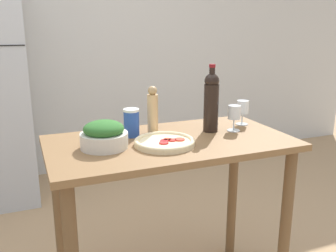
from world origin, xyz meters
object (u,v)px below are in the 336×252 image
object	(u,v)px
salad_bowl	(104,135)
salt_canister	(131,123)
pepper_mill	(153,111)
wine_bottle	(211,101)
wine_glass_far	(243,109)
homemade_pizza	(165,142)
wine_glass_near	(234,114)

from	to	relation	value
salad_bowl	salt_canister	size ratio (longest dim) A/B	1.54
pepper_mill	salt_canister	world-z (taller)	pepper_mill
wine_bottle	salt_canister	xyz separation A→B (m)	(-0.40, 0.06, -0.09)
wine_bottle	wine_glass_far	size ratio (longest dim) A/B	2.57
pepper_mill	homemade_pizza	world-z (taller)	pepper_mill
wine_glass_near	wine_glass_far	world-z (taller)	same
wine_bottle	salt_canister	size ratio (longest dim) A/B	2.49
wine_bottle	salad_bowl	bearing A→B (deg)	-173.46
salt_canister	salad_bowl	bearing A→B (deg)	-142.35
homemade_pizza	wine_glass_far	bearing A→B (deg)	19.11
wine_glass_far	homemade_pizza	xyz separation A→B (m)	(-0.52, -0.18, -0.07)
wine_glass_near	homemade_pizza	bearing A→B (deg)	-167.91
pepper_mill	salad_bowl	xyz separation A→B (m)	(-0.27, -0.13, -0.06)
wine_glass_far	homemade_pizza	size ratio (longest dim) A/B	0.48
wine_glass_near	homemade_pizza	xyz separation A→B (m)	(-0.41, -0.09, -0.07)
wine_bottle	homemade_pizza	world-z (taller)	wine_bottle
wine_glass_near	salt_canister	size ratio (longest dim) A/B	0.97
wine_glass_far	salad_bowl	size ratio (longest dim) A/B	0.63
wine_bottle	salad_bowl	size ratio (longest dim) A/B	1.62
pepper_mill	wine_glass_near	bearing A→B (deg)	-13.99
wine_glass_near	salt_canister	bearing A→B (deg)	169.04
wine_glass_near	pepper_mill	distance (m)	0.42
wine_bottle	wine_glass_near	xyz separation A→B (m)	(0.11, -0.04, -0.07)
wine_glass_near	salad_bowl	world-z (taller)	wine_glass_near
salad_bowl	homemade_pizza	world-z (taller)	salad_bowl
salad_bowl	salt_canister	bearing A→B (deg)	37.65
salad_bowl	homemade_pizza	bearing A→B (deg)	-13.56
wine_glass_near	wine_glass_far	size ratio (longest dim) A/B	1.00
wine_bottle	homemade_pizza	bearing A→B (deg)	-157.07
homemade_pizza	wine_glass_near	bearing A→B (deg)	12.09
wine_glass_near	pepper_mill	bearing A→B (deg)	166.01
salt_canister	wine_glass_near	bearing A→B (deg)	-10.96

